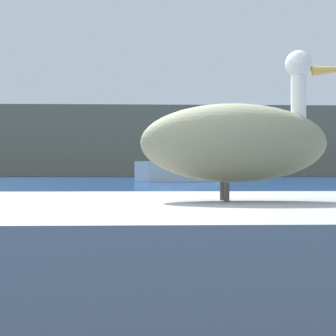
# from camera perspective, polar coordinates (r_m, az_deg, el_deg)

# --- Properties ---
(ground_plane) EXTENTS (260.00, 260.00, 0.00)m
(ground_plane) POSITION_cam_1_polar(r_m,az_deg,el_deg) (3.53, -11.50, -15.04)
(ground_plane) COLOR navy
(hillside_backdrop) EXTENTS (140.00, 15.75, 8.01)m
(hillside_backdrop) POSITION_cam_1_polar(r_m,az_deg,el_deg) (72.38, -2.80, 2.44)
(hillside_backdrop) COLOR #7F755B
(hillside_backdrop) RESTS_ON ground
(pier_dock) EXTENTS (3.75, 2.88, 0.72)m
(pier_dock) POSITION_cam_1_polar(r_m,az_deg,el_deg) (3.50, 6.50, -9.15)
(pier_dock) COLOR gray
(pier_dock) RESTS_ON ground
(pelican) EXTENTS (1.40, 0.53, 0.90)m
(pelican) POSITION_cam_1_polar(r_m,az_deg,el_deg) (3.46, 6.71, 2.66)
(pelican) COLOR gray
(pelican) RESTS_ON pier_dock
(fishing_boat_white) EXTENTS (6.18, 4.50, 4.04)m
(fishing_boat_white) POSITION_cam_1_polar(r_m,az_deg,el_deg) (39.65, 1.11, 0.13)
(fishing_boat_white) COLOR white
(fishing_boat_white) RESTS_ON ground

